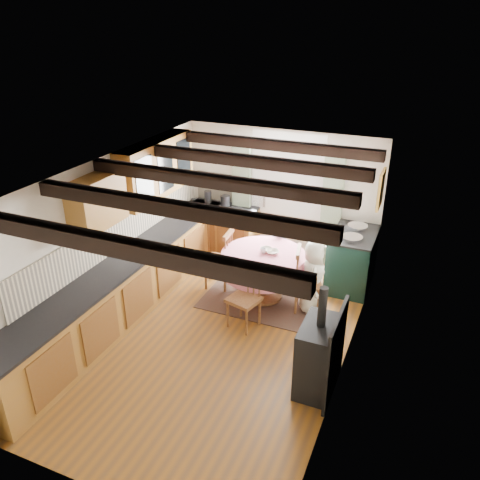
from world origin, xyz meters
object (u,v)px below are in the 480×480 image
at_px(chair_right, 309,280).
at_px(aga_range, 352,259).
at_px(child_far, 280,250).
at_px(child_right, 313,277).
at_px(chair_left, 219,259).
at_px(chair_near, 244,297).
at_px(dining_table, 263,276).
at_px(cup, 263,251).
at_px(cast_iron_stove, 320,340).

xyz_separation_m(chair_right, aga_range, (0.46, 1.00, -0.03)).
bearing_deg(child_far, child_right, 154.93).
distance_m(chair_left, chair_right, 1.58).
xyz_separation_m(chair_near, child_far, (0.01, 1.59, 0.03)).
distance_m(chair_near, child_right, 1.14).
bearing_deg(dining_table, cup, 128.89).
xyz_separation_m(chair_left, child_far, (0.84, 0.68, 0.01)).
bearing_deg(child_right, chair_near, 120.78).
height_order(dining_table, chair_near, chair_near).
relative_size(dining_table, cast_iron_stove, 0.93).
bearing_deg(dining_table, chair_near, -88.84).
bearing_deg(dining_table, aga_range, 38.08).
relative_size(chair_near, chair_left, 0.96).
height_order(dining_table, cast_iron_stove, cast_iron_stove).
xyz_separation_m(cast_iron_stove, child_far, (-1.31, 2.43, -0.19)).
relative_size(chair_left, aga_range, 0.97).
bearing_deg(cup, child_right, -2.87).
relative_size(dining_table, cup, 14.20).
height_order(dining_table, chair_right, chair_right).
distance_m(aga_range, child_right, 1.07).
bearing_deg(chair_right, child_far, 30.34).
xyz_separation_m(aga_range, cup, (-1.24, -0.94, 0.35)).
distance_m(dining_table, cast_iron_stove, 2.17).
bearing_deg(child_far, cast_iron_stove, 137.87).
distance_m(chair_near, cup, 0.92).
bearing_deg(cast_iron_stove, chair_left, 140.78).
bearing_deg(cup, chair_right, -4.20).
height_order(chair_right, aga_range, chair_right).
bearing_deg(chair_left, child_right, 81.83).
height_order(dining_table, child_right, child_right).
distance_m(chair_near, aga_range, 2.17).
xyz_separation_m(dining_table, chair_near, (0.02, -0.84, 0.09)).
distance_m(chair_left, cup, 0.87).
xyz_separation_m(child_far, child_right, (0.79, -0.78, 0.06)).
bearing_deg(aga_range, cast_iron_stove, -87.61).
bearing_deg(cup, cast_iron_stove, -51.49).
distance_m(chair_right, cup, 0.84).
bearing_deg(aga_range, chair_near, -123.90).
xyz_separation_m(chair_left, cup, (0.80, -0.06, 0.33)).
relative_size(dining_table, child_far, 1.27).
xyz_separation_m(chair_left, aga_range, (2.04, 0.88, -0.02)).
bearing_deg(chair_right, chair_left, 73.40).
xyz_separation_m(dining_table, chair_right, (0.76, -0.04, 0.12)).
bearing_deg(child_right, chair_right, 90.45).
height_order(chair_left, aga_range, chair_left).
xyz_separation_m(cast_iron_stove, child_right, (-0.52, 1.65, -0.13)).
bearing_deg(chair_right, cup, 73.45).
relative_size(dining_table, child_right, 1.14).
xyz_separation_m(dining_table, chair_left, (-0.81, 0.08, 0.11)).
bearing_deg(cast_iron_stove, aga_range, 92.39).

